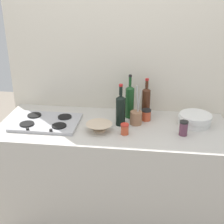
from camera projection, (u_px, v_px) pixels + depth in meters
name	position (u px, v px, depth m)	size (l,w,h in m)	color
ground_plane	(112.00, 215.00, 2.81)	(6.00, 6.00, 0.00)	gray
counter_block	(112.00, 174.00, 2.63)	(1.80, 0.70, 0.90)	beige
backsplash_panel	(117.00, 88.00, 2.72)	(1.90, 0.06, 2.16)	beige
stovetop_hob	(46.00, 122.00, 2.48)	(0.52, 0.37, 0.04)	#B2B2B7
plate_stack	(195.00, 119.00, 2.46)	(0.26, 0.26, 0.09)	white
wine_bottle_leftmost	(121.00, 109.00, 2.41)	(0.08, 0.08, 0.34)	black
wine_bottle_mid_left	(130.00, 101.00, 2.55)	(0.07, 0.07, 0.37)	#19471E
wine_bottle_mid_right	(146.00, 101.00, 2.58)	(0.07, 0.07, 0.32)	#472314
mixing_bowl	(99.00, 127.00, 2.35)	(0.20, 0.20, 0.06)	beige
utensil_crock	(136.00, 117.00, 2.46)	(0.09, 0.09, 0.31)	#996B4C
condiment_jar_front	(183.00, 128.00, 2.29)	(0.06, 0.06, 0.11)	#66384C
condiment_jar_rear	(146.00, 115.00, 2.53)	(0.08, 0.08, 0.09)	#C64C2D
condiment_jar_spare	(125.00, 129.00, 2.30)	(0.06, 0.06, 0.08)	#C64C2D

